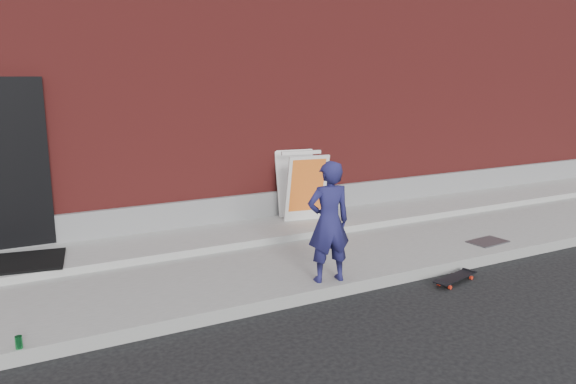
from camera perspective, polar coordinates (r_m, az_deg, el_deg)
ground at (r=6.37m, az=-0.09°, el=-11.77°), size 80.00×80.00×0.00m
sidewalk at (r=7.61m, az=-5.40°, el=-7.19°), size 20.00×3.00×0.15m
apron at (r=8.37m, az=-7.78°, el=-4.56°), size 20.00×1.20×0.10m
building at (r=12.45m, az=-15.54°, el=11.21°), size 20.00×8.10×5.00m
child at (r=6.55m, az=4.15°, el=-3.05°), size 0.57×0.42×1.44m
skateboard at (r=7.38m, az=16.65°, el=-8.34°), size 0.73×0.35×0.08m
pizza_sign at (r=9.04m, az=1.40°, el=0.71°), size 0.77×0.87×1.11m
soda_can at (r=5.72m, az=-25.68°, el=-13.60°), size 0.07×0.07×0.12m
doormat at (r=7.77m, az=-25.60°, el=-6.45°), size 1.16×0.99×0.03m
utility_plate at (r=8.72m, az=19.64°, el=-4.77°), size 0.59×0.41×0.02m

